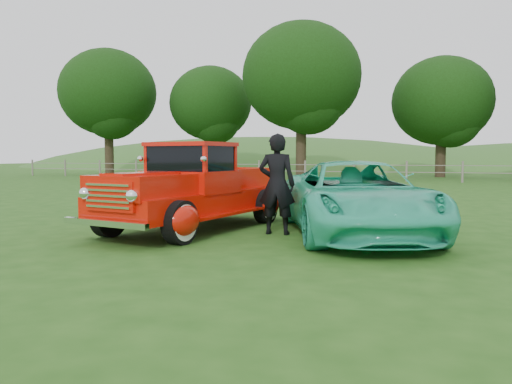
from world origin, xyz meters
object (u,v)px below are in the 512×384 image
(tree_mid_west, at_px, (211,104))
(tree_far_west, at_px, (108,93))
(tree_near_west, at_px, (301,77))
(tree_near_east, at_px, (442,101))
(red_pickup, at_px, (193,191))
(man, at_px, (277,184))
(teal_sedan, at_px, (356,198))

(tree_mid_west, bearing_deg, tree_far_west, -165.96)
(tree_near_west, bearing_deg, tree_near_east, 23.96)
(tree_near_east, bearing_deg, tree_mid_west, -176.63)
(tree_near_east, xyz_separation_m, red_pickup, (-5.42, -27.91, -4.45))
(tree_far_west, xyz_separation_m, red_pickup, (19.58, -24.91, -5.69))
(tree_near_east, bearing_deg, red_pickup, -100.99)
(red_pickup, relative_size, man, 2.70)
(tree_near_east, xyz_separation_m, teal_sedan, (-2.18, -27.58, -4.54))
(tree_near_west, xyz_separation_m, red_pickup, (3.58, -23.91, -6.00))
(tree_mid_west, relative_size, tree_near_west, 0.81)
(tree_far_west, relative_size, teal_sedan, 1.95)
(tree_far_west, distance_m, teal_sedan, 34.04)
(tree_near_west, bearing_deg, man, -77.37)
(tree_near_east, relative_size, red_pickup, 1.60)
(man, bearing_deg, tree_near_east, -102.98)
(tree_near_east, distance_m, man, 28.49)
(tree_far_west, distance_m, tree_near_east, 25.21)
(tree_near_east, relative_size, teal_sedan, 1.64)
(tree_mid_west, height_order, red_pickup, tree_mid_west)
(tree_mid_west, height_order, teal_sedan, tree_mid_west)
(tree_mid_west, xyz_separation_m, tree_near_west, (8.00, -3.00, 1.25))
(man, bearing_deg, teal_sedan, -172.06)
(tree_mid_west, bearing_deg, teal_sedan, -60.86)
(tree_near_east, bearing_deg, man, -97.42)
(tree_near_west, distance_m, red_pickup, 24.91)
(tree_mid_west, relative_size, tree_near_east, 1.02)
(red_pickup, bearing_deg, tree_near_east, 89.24)
(tree_mid_west, relative_size, red_pickup, 1.62)
(tree_near_west, xyz_separation_m, man, (5.36, -23.93, -5.83))
(tree_far_west, bearing_deg, tree_mid_west, 14.04)
(tree_mid_west, xyz_separation_m, man, (13.36, -26.93, -4.58))
(red_pickup, distance_m, teal_sedan, 3.26)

